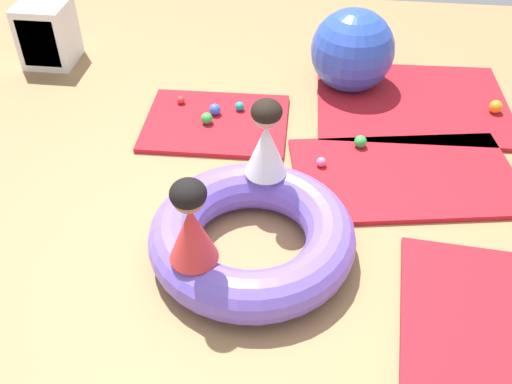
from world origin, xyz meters
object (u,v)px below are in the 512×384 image
at_px(play_ball_orange, 496,107).
at_px(play_ball_pink, 321,162).
at_px(child_in_white, 266,139).
at_px(storage_cube, 47,35).
at_px(play_ball_green, 207,118).
at_px(play_ball_green_second, 360,142).
at_px(play_ball_red, 181,100).
at_px(child_in_red, 191,223).
at_px(inflatable_cushion, 252,236).
at_px(play_ball_teal, 240,106).
at_px(exercise_ball_large, 352,50).
at_px(play_ball_blue, 215,109).

bearing_deg(play_ball_orange, play_ball_pink, -147.43).
distance_m(child_in_white, storage_cube, 2.84).
relative_size(play_ball_green, play_ball_green_second, 0.98).
bearing_deg(play_ball_red, play_ball_green, -44.72).
bearing_deg(play_ball_orange, play_ball_green, -169.27).
height_order(child_in_red, storage_cube, child_in_red).
height_order(play_ball_red, play_ball_green_second, play_ball_green_second).
height_order(inflatable_cushion, storage_cube, storage_cube).
bearing_deg(child_in_red, storage_cube, 132.61).
bearing_deg(child_in_white, play_ball_red, 142.83).
distance_m(inflatable_cushion, play_ball_teal, 1.58).
height_order(play_ball_green, play_ball_orange, play_ball_orange).
xyz_separation_m(child_in_white, play_ball_pink, (0.36, 0.44, -0.48)).
xyz_separation_m(child_in_red, exercise_ball_large, (0.87, 2.44, -0.21)).
relative_size(play_ball_green, play_ball_teal, 1.23).
height_order(play_ball_pink, play_ball_orange, play_ball_orange).
relative_size(inflatable_cushion, play_ball_blue, 13.61).
bearing_deg(exercise_ball_large, play_ball_orange, -15.63).
distance_m(play_ball_teal, play_ball_red, 0.50).
xyz_separation_m(inflatable_cushion, play_ball_green, (-0.53, 1.33, -0.07)).
distance_m(child_in_red, play_ball_blue, 1.88).
height_order(exercise_ball_large, storage_cube, exercise_ball_large).
bearing_deg(play_ball_red, play_ball_green_second, -16.68).
bearing_deg(inflatable_cushion, play_ball_green_second, 59.64).
height_order(child_in_white, play_ball_red, child_in_white).
distance_m(inflatable_cushion, storage_cube, 3.10).
distance_m(play_ball_teal, storage_cube, 1.99).
relative_size(inflatable_cushion, exercise_ball_large, 1.78).
bearing_deg(play_ball_blue, child_in_white, -63.07).
bearing_deg(play_ball_red, inflatable_cushion, -63.51).
relative_size(child_in_white, play_ball_teal, 7.15).
height_order(play_ball_green, exercise_ball_large, exercise_ball_large).
bearing_deg(play_ball_red, play_ball_orange, 3.77).
height_order(play_ball_green, play_ball_green_second, play_ball_green_second).
bearing_deg(play_ball_green, play_ball_green_second, -8.25).
distance_m(play_ball_green, play_ball_orange, 2.34).
bearing_deg(child_in_white, play_ball_orange, 54.34).
height_order(child_in_red, play_ball_green, child_in_red).
bearing_deg(play_ball_green_second, play_ball_orange, 29.07).
bearing_deg(play_ball_green_second, play_ball_teal, 157.92).
bearing_deg(exercise_ball_large, play_ball_blue, -149.73).
bearing_deg(child_in_white, play_ball_blue, 134.02).
bearing_deg(play_ball_green, play_ball_blue, 73.22).
relative_size(play_ball_green_second, exercise_ball_large, 0.13).
bearing_deg(play_ball_blue, play_ball_red, 157.18).
bearing_deg(play_ball_orange, inflatable_cushion, -135.15).
distance_m(child_in_white, play_ball_pink, 0.75).
bearing_deg(exercise_ball_large, play_ball_green, -145.64).
xyz_separation_m(play_ball_teal, storage_cube, (-1.86, 0.68, 0.20)).
relative_size(exercise_ball_large, storage_cube, 1.26).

